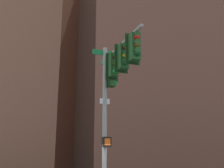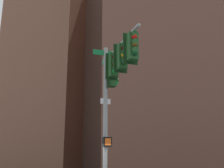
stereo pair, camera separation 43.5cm
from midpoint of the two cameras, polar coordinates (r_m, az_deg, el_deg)
name	(u,v)px [view 2 (the right image)]	position (r m, az deg, el deg)	size (l,w,h in m)	color
signal_pole_assembly	(115,79)	(11.81, 1.65, 0.97)	(3.28, 3.06, 6.87)	gray
building_brick_nearside	(201,4)	(45.03, 17.53, 14.93)	(21.22, 21.30, 47.85)	brown
building_brick_midblock	(143,78)	(57.02, 6.30, 1.16)	(18.16, 17.29, 35.73)	#4C3328
building_glass_tower	(222,11)	(73.86, 21.05, 13.33)	(32.21, 32.65, 71.85)	#7A99B2
building_brick_farside	(60,81)	(59.25, -10.00, 0.49)	(19.00, 15.72, 35.38)	brown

